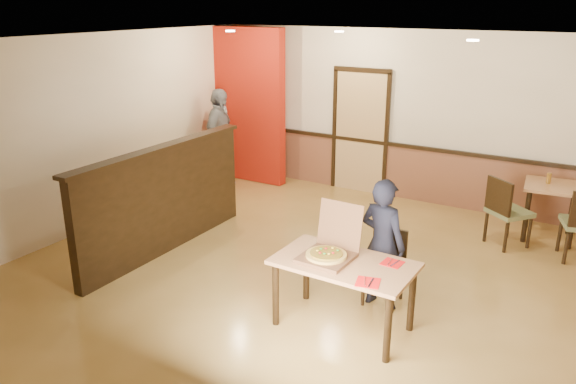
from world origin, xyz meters
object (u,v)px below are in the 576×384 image
object	(u,v)px
main_table	(344,272)
side_chair_left	(506,209)
pizza_box	(329,252)
diner_chair	(386,263)
diner	(382,244)
condiment	(549,178)
passerby	(220,139)
side_table	(552,197)

from	to	relation	value
main_table	side_chair_left	distance (m)	3.16
side_chair_left	pizza_box	distance (m)	3.23
diner_chair	diner	size ratio (longest dim) A/B	0.56
condiment	passerby	bearing A→B (deg)	-174.00
side_table	passerby	xyz separation A→B (m)	(-5.39, -0.53, 0.28)
diner	passerby	world-z (taller)	passerby
diner_chair	side_chair_left	world-z (taller)	side_chair_left
side_chair_left	passerby	bearing A→B (deg)	37.06
diner	pizza_box	size ratio (longest dim) A/B	2.48
side_chair_left	side_table	xyz separation A→B (m)	(0.49, 0.61, 0.08)
main_table	diner	distance (m)	0.64
passerby	condiment	world-z (taller)	passerby
main_table	pizza_box	xyz separation A→B (m)	(-0.18, 0.01, 0.17)
main_table	diner_chair	xyz separation A→B (m)	(0.16, 0.75, -0.19)
side_table	passerby	bearing A→B (deg)	-174.43
main_table	side_chair_left	size ratio (longest dim) A/B	1.44
side_table	pizza_box	distance (m)	3.97
main_table	passerby	distance (m)	4.96
diner_chair	side_chair_left	bearing A→B (deg)	65.71
main_table	passerby	size ratio (longest dim) A/B	0.79
side_chair_left	diner	bearing A→B (deg)	108.33
pizza_box	condiment	distance (m)	3.96
side_table	pizza_box	xyz separation A→B (m)	(-1.69, -3.59, 0.20)
condiment	diner_chair	bearing A→B (deg)	-113.80
side_chair_left	diner	distance (m)	2.53
main_table	condiment	world-z (taller)	condiment
side_chair_left	diner	world-z (taller)	diner
diner	passerby	xyz separation A→B (m)	(-4.04, 2.46, 0.16)
main_table	side_chair_left	xyz separation A→B (m)	(1.01, 2.99, -0.10)
main_table	pizza_box	bearing A→B (deg)	178.90
passerby	side_table	bearing A→B (deg)	-98.87
side_chair_left	diner_chair	bearing A→B (deg)	107.15
diner_chair	side_chair_left	xyz separation A→B (m)	(0.85, 2.24, 0.08)
side_chair_left	condiment	distance (m)	0.83
diner_chair	condiment	world-z (taller)	condiment
side_chair_left	main_table	bearing A→B (deg)	109.32
diner_chair	condiment	size ratio (longest dim) A/B	5.47
diner_chair	diner	world-z (taller)	diner
side_table	diner	size ratio (longest dim) A/B	0.55
side_table	main_table	bearing A→B (deg)	-112.72
diner_chair	side_table	world-z (taller)	diner_chair
passerby	side_chair_left	bearing A→B (deg)	-105.40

